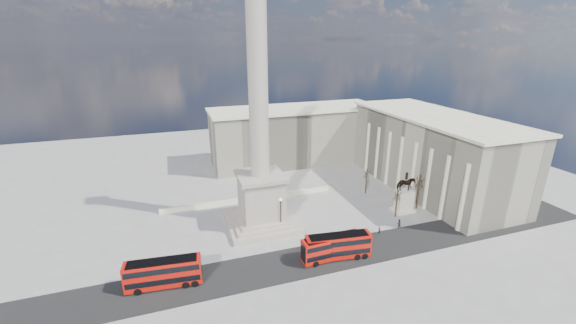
{
  "coord_description": "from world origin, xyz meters",
  "views": [
    {
      "loc": [
        -15.42,
        -57.47,
        35.69
      ],
      "look_at": [
        4.14,
        0.4,
        14.39
      ],
      "focal_mm": 22.0,
      "sensor_mm": 36.0,
      "label": 1
    }
  ],
  "objects_px": {
    "victorian_lamp": "(281,212)",
    "pedestrian_crossing": "(303,245)",
    "pedestrian_standing": "(399,224)",
    "red_bus_b": "(338,246)",
    "red_bus_c": "(332,247)",
    "pedestrian_walking": "(379,231)",
    "red_bus_a": "(164,273)",
    "equestrian_statue": "(404,198)",
    "nelsons_column": "(260,164)"
  },
  "relations": [
    {
      "from": "red_bus_c",
      "to": "victorian_lamp",
      "type": "distance_m",
      "value": 12.97
    },
    {
      "from": "equestrian_statue",
      "to": "pedestrian_crossing",
      "type": "xyz_separation_m",
      "value": [
        -26.03,
        -6.83,
        -2.4
      ]
    },
    {
      "from": "equestrian_statue",
      "to": "pedestrian_walking",
      "type": "relative_size",
      "value": 5.83
    },
    {
      "from": "red_bus_c",
      "to": "equestrian_statue",
      "type": "height_order",
      "value": "equestrian_statue"
    },
    {
      "from": "red_bus_c",
      "to": "pedestrian_crossing",
      "type": "xyz_separation_m",
      "value": [
        -3.62,
        4.33,
        -1.44
      ]
    },
    {
      "from": "pedestrian_walking",
      "to": "victorian_lamp",
      "type": "bearing_deg",
      "value": 144.98
    },
    {
      "from": "pedestrian_walking",
      "to": "red_bus_a",
      "type": "bearing_deg",
      "value": 171.3
    },
    {
      "from": "nelsons_column",
      "to": "pedestrian_crossing",
      "type": "bearing_deg",
      "value": -67.78
    },
    {
      "from": "victorian_lamp",
      "to": "nelsons_column",
      "type": "bearing_deg",
      "value": 123.32
    },
    {
      "from": "red_bus_c",
      "to": "equestrian_statue",
      "type": "distance_m",
      "value": 25.05
    },
    {
      "from": "equestrian_statue",
      "to": "pedestrian_crossing",
      "type": "distance_m",
      "value": 27.01
    },
    {
      "from": "equestrian_statue",
      "to": "nelsons_column",
      "type": "bearing_deg",
      "value": 171.41
    },
    {
      "from": "red_bus_b",
      "to": "pedestrian_crossing",
      "type": "height_order",
      "value": "red_bus_b"
    },
    {
      "from": "equestrian_statue",
      "to": "pedestrian_crossing",
      "type": "height_order",
      "value": "equestrian_statue"
    },
    {
      "from": "pedestrian_standing",
      "to": "pedestrian_crossing",
      "type": "xyz_separation_m",
      "value": [
        -20.79,
        -0.92,
        -0.13
      ]
    },
    {
      "from": "red_bus_a",
      "to": "pedestrian_crossing",
      "type": "xyz_separation_m",
      "value": [
        23.54,
        2.69,
        -1.55
      ]
    },
    {
      "from": "red_bus_a",
      "to": "pedestrian_standing",
      "type": "bearing_deg",
      "value": 10.31
    },
    {
      "from": "red_bus_a",
      "to": "red_bus_c",
      "type": "relative_size",
      "value": 1.06
    },
    {
      "from": "victorian_lamp",
      "to": "pedestrian_crossing",
      "type": "xyz_separation_m",
      "value": [
        1.91,
        -7.24,
        -3.35
      ]
    },
    {
      "from": "red_bus_b",
      "to": "red_bus_c",
      "type": "xyz_separation_m",
      "value": [
        -1.07,
        0.17,
        -0.12
      ]
    },
    {
      "from": "pedestrian_walking",
      "to": "pedestrian_crossing",
      "type": "height_order",
      "value": "pedestrian_crossing"
    },
    {
      "from": "red_bus_c",
      "to": "nelsons_column",
      "type": "bearing_deg",
      "value": 115.86
    },
    {
      "from": "red_bus_c",
      "to": "pedestrian_walking",
      "type": "height_order",
      "value": "red_bus_c"
    },
    {
      "from": "red_bus_c",
      "to": "pedestrian_walking",
      "type": "distance_m",
      "value": 12.91
    },
    {
      "from": "red_bus_b",
      "to": "victorian_lamp",
      "type": "bearing_deg",
      "value": 126.4
    },
    {
      "from": "nelsons_column",
      "to": "red_bus_c",
      "type": "distance_m",
      "value": 20.78
    },
    {
      "from": "red_bus_b",
      "to": "victorian_lamp",
      "type": "xyz_separation_m",
      "value": [
        -6.59,
        11.74,
        1.79
      ]
    },
    {
      "from": "red_bus_b",
      "to": "equestrian_statue",
      "type": "relative_size",
      "value": 1.25
    },
    {
      "from": "red_bus_b",
      "to": "pedestrian_standing",
      "type": "xyz_separation_m",
      "value": [
        16.1,
        5.43,
        -1.43
      ]
    },
    {
      "from": "red_bus_b",
      "to": "pedestrian_walking",
      "type": "distance_m",
      "value": 11.99
    },
    {
      "from": "red_bus_c",
      "to": "pedestrian_crossing",
      "type": "height_order",
      "value": "red_bus_c"
    },
    {
      "from": "red_bus_c",
      "to": "victorian_lamp",
      "type": "bearing_deg",
      "value": 113.65
    },
    {
      "from": "pedestrian_walking",
      "to": "red_bus_b",
      "type": "bearing_deg",
      "value": -170.48
    },
    {
      "from": "pedestrian_standing",
      "to": "pedestrian_crossing",
      "type": "distance_m",
      "value": 20.81
    },
    {
      "from": "equestrian_statue",
      "to": "red_bus_a",
      "type": "bearing_deg",
      "value": -169.13
    },
    {
      "from": "red_bus_a",
      "to": "pedestrian_walking",
      "type": "xyz_separation_m",
      "value": [
        39.24,
        2.65,
        -1.59
      ]
    },
    {
      "from": "pedestrian_walking",
      "to": "nelsons_column",
      "type": "bearing_deg",
      "value": 138.01
    },
    {
      "from": "equestrian_statue",
      "to": "red_bus_c",
      "type": "bearing_deg",
      "value": -153.52
    },
    {
      "from": "equestrian_statue",
      "to": "pedestrian_standing",
      "type": "height_order",
      "value": "equestrian_statue"
    },
    {
      "from": "pedestrian_standing",
      "to": "victorian_lamp",
      "type": "bearing_deg",
      "value": -17.53
    },
    {
      "from": "pedestrian_crossing",
      "to": "victorian_lamp",
      "type": "bearing_deg",
      "value": -35.98
    },
    {
      "from": "red_bus_a",
      "to": "red_bus_c",
      "type": "xyz_separation_m",
      "value": [
        27.16,
        -1.64,
        -0.12
      ]
    },
    {
      "from": "red_bus_c",
      "to": "pedestrian_standing",
      "type": "bearing_deg",
      "value": 15.16
    },
    {
      "from": "pedestrian_walking",
      "to": "pedestrian_standing",
      "type": "distance_m",
      "value": 5.18
    },
    {
      "from": "nelsons_column",
      "to": "equestrian_statue",
      "type": "xyz_separation_m",
      "value": [
        30.71,
        -4.64,
        -9.69
      ]
    },
    {
      "from": "red_bus_b",
      "to": "equestrian_statue",
      "type": "height_order",
      "value": "equestrian_statue"
    },
    {
      "from": "red_bus_b",
      "to": "pedestrian_crossing",
      "type": "xyz_separation_m",
      "value": [
        -4.69,
        4.5,
        -1.56
      ]
    },
    {
      "from": "red_bus_c",
      "to": "victorian_lamp",
      "type": "relative_size",
      "value": 1.51
    },
    {
      "from": "nelsons_column",
      "to": "red_bus_c",
      "type": "xyz_separation_m",
      "value": [
        8.3,
        -15.8,
        -10.66
      ]
    },
    {
      "from": "equestrian_statue",
      "to": "pedestrian_standing",
      "type": "relative_size",
      "value": 4.81
    }
  ]
}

